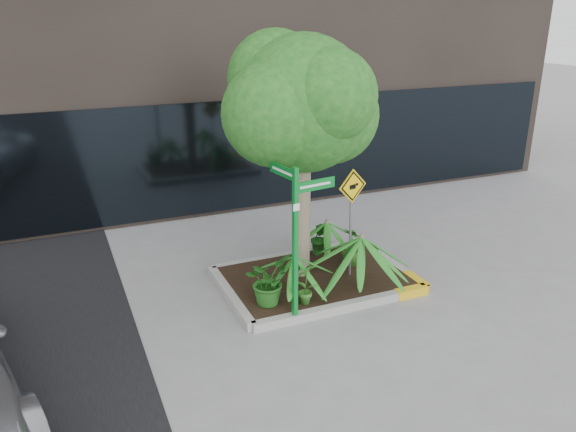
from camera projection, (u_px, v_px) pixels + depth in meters
name	position (u px, v px, depth m)	size (l,w,h in m)	color
ground	(312.00, 292.00, 9.77)	(80.00, 80.00, 0.00)	gray
planter	(317.00, 278.00, 10.06)	(3.35, 2.36, 0.15)	#9E9E99
tree	(302.00, 104.00, 9.12)	(2.91, 2.58, 4.36)	gray
palm_front	(362.00, 237.00, 9.27)	(1.13, 1.13, 1.26)	gray
palm_left	(295.00, 257.00, 9.11)	(0.85, 0.85, 0.94)	gray
palm_back	(327.00, 222.00, 10.52)	(0.88, 0.88, 0.98)	gray
shrub_a	(268.00, 280.00, 8.98)	(0.73, 0.73, 0.81)	#1F5A19
shrub_b	(352.00, 246.00, 10.40)	(0.40, 0.40, 0.72)	#2B5D1C
shrub_c	(306.00, 283.00, 8.98)	(0.38, 0.38, 0.72)	#316F22
shrub_d	(320.00, 238.00, 10.83)	(0.38, 0.38, 0.69)	#20631C
street_sign_post	(296.00, 229.00, 8.33)	(0.81, 0.74, 2.53)	#0B7E27
cattle_sign	(352.00, 204.00, 9.66)	(0.59, 0.15, 1.96)	slate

